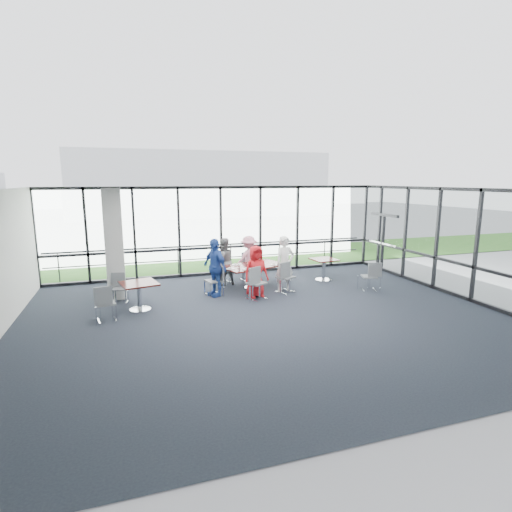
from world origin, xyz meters
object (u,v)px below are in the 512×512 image
object	(u,v)px
structural_column	(114,244)
diner_near_right	(285,264)
chair_main_end	(214,281)
chair_main_nl	(256,283)
chair_spare_lb	(120,289)
chair_main_nr	(286,277)
chair_spare_la	(106,303)
diner_far_left	(223,262)
chair_main_fr	(248,267)
chair_spare_r	(369,277)
side_table_left	(139,287)
diner_near_left	(256,271)
chair_main_fl	(225,271)
side_table_right	(324,263)
main_table	(253,269)
diner_far_right	(249,258)
diner_end	(215,267)

from	to	relation	value
structural_column	diner_near_right	xyz separation A→B (m)	(4.93, -0.89, -0.73)
chair_main_end	chair_main_nl	bearing A→B (deg)	37.48
diner_near_right	chair_spare_lb	bearing A→B (deg)	166.20
chair_main_nr	chair_spare_la	xyz separation A→B (m)	(-5.15, -0.98, -0.04)
diner_far_left	chair_spare_la	distance (m)	4.31
chair_main_fr	chair_spare_r	bearing A→B (deg)	133.23
chair_spare_r	side_table_left	bearing A→B (deg)	-162.79
chair_main_nr	chair_main_fr	xyz separation A→B (m)	(-0.64, 1.83, -0.02)
diner_near_left	chair_main_fl	size ratio (longest dim) A/B	1.85
side_table_right	main_table	bearing A→B (deg)	-175.38
diner_near_right	chair_spare_la	distance (m)	5.28
side_table_right	diner_near_right	world-z (taller)	diner_near_right
chair_spare_la	chair_main_fr	bearing A→B (deg)	21.88
chair_main_fr	diner_near_right	bearing A→B (deg)	101.13
chair_main_fr	chair_main_nr	bearing A→B (deg)	99.92
chair_main_fl	chair_main_nl	bearing A→B (deg)	86.78
diner_far_right	chair_spare_la	size ratio (longest dim) A/B	1.74
diner_near_left	diner_far_left	xyz separation A→B (m)	(-0.59, 1.61, 0.01)
diner_far_left	diner_end	distance (m)	1.25
diner_near_left	main_table	bearing A→B (deg)	70.31
side_table_right	chair_main_end	xyz separation A→B (m)	(-3.98, -0.62, -0.17)
main_table	diner_near_left	world-z (taller)	diner_near_left
main_table	diner_end	xyz separation A→B (m)	(-1.34, -0.45, 0.24)
diner_near_right	diner_far_left	bearing A→B (deg)	130.62
main_table	diner_far_left	xyz separation A→B (m)	(-0.80, 0.67, 0.15)
diner_end	chair_spare_lb	bearing A→B (deg)	-117.52
side_table_right	chair_spare_r	distance (m)	1.78
diner_far_right	chair_main_end	size ratio (longest dim) A/B	1.74
main_table	side_table_right	xyz separation A→B (m)	(2.62, 0.21, -0.01)
main_table	chair_main_fl	distance (m)	1.16
diner_near_left	diner_far_right	distance (m)	1.94
main_table	side_table_left	size ratio (longest dim) A/B	2.06
chair_main_nl	chair_spare_r	size ratio (longest dim) A/B	1.09
main_table	diner_far_left	bearing A→B (deg)	122.14
chair_main_nl	chair_spare_lb	distance (m)	3.85
diner_far_right	chair_main_nl	xyz separation A→B (m)	(-0.44, -2.16, -0.29)
chair_main_nl	chair_main_fr	world-z (taller)	chair_main_nl
diner_end	main_table	bearing A→B (deg)	84.43
chair_main_nr	diner_end	bearing A→B (deg)	144.81
diner_far_right	chair_main_nl	world-z (taller)	diner_far_right
main_table	diner_far_left	world-z (taller)	diner_far_left
diner_far_right	main_table	bearing A→B (deg)	64.35
diner_near_right	diner_end	size ratio (longest dim) A/B	1.00
structural_column	chair_spare_la	world-z (taller)	structural_column
chair_main_nl	chair_main_nr	bearing A→B (deg)	-8.08
diner_near_right	chair_spare_r	xyz separation A→B (m)	(2.56, -0.71, -0.42)
structural_column	diner_far_left	distance (m)	3.45
structural_column	diner_near_right	distance (m)	5.06
main_table	chair_spare_lb	bearing A→B (deg)	166.26
side_table_left	chair_main_fr	bearing A→B (deg)	30.95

